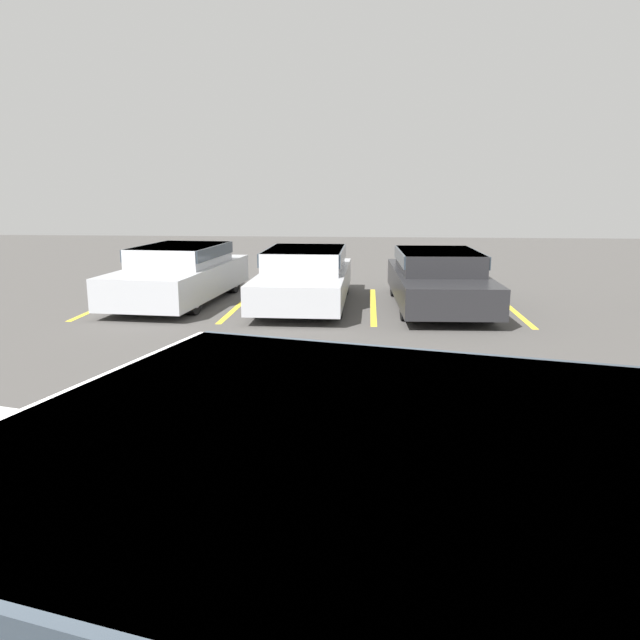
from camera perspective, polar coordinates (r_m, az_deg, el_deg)
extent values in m
cube|color=yellow|center=(14.54, -18.38, 1.61)|extent=(0.12, 4.25, 0.01)
cube|color=yellow|center=(13.69, -7.22, 1.52)|extent=(0.12, 4.25, 0.01)
cube|color=yellow|center=(13.41, 4.88, 1.36)|extent=(0.12, 4.25, 0.01)
cube|color=yellow|center=(13.74, 16.94, 1.13)|extent=(0.12, 4.25, 0.01)
cube|color=white|center=(1.94, 3.09, -17.49)|extent=(2.45, 2.31, 0.56)
cube|color=#2D3842|center=(1.88, 3.13, -14.13)|extent=(2.43, 2.36, 0.31)
cylinder|color=black|center=(3.70, -16.64, -21.80)|extent=(0.93, 0.53, 0.88)
cylinder|color=#ADADB2|center=(3.70, -16.64, -21.80)|extent=(0.55, 0.44, 0.48)
cube|color=#B7BABF|center=(14.09, -12.66, 3.62)|extent=(2.17, 4.80, 0.64)
cube|color=#B7BABF|center=(14.11, -12.62, 5.82)|extent=(1.77, 2.55, 0.43)
cube|color=#2D3842|center=(14.10, -12.63, 6.17)|extent=(1.83, 2.51, 0.26)
cylinder|color=black|center=(12.59, -11.65, 1.84)|extent=(0.27, 0.62, 0.61)
cylinder|color=#ADADB2|center=(12.59, -11.65, 1.84)|extent=(0.26, 0.35, 0.33)
cylinder|color=black|center=(13.21, -17.87, 1.98)|extent=(0.27, 0.62, 0.61)
cylinder|color=#ADADB2|center=(13.21, -17.87, 1.98)|extent=(0.26, 0.35, 0.33)
cylinder|color=black|center=(15.12, -8.03, 3.64)|extent=(0.27, 0.62, 0.61)
cylinder|color=#ADADB2|center=(15.12, -8.03, 3.64)|extent=(0.26, 0.35, 0.33)
cylinder|color=black|center=(15.64, -13.41, 3.71)|extent=(0.27, 0.62, 0.61)
cylinder|color=#ADADB2|center=(15.64, -13.41, 3.71)|extent=(0.26, 0.35, 0.33)
cube|color=#B7BABF|center=(13.42, -1.38, 3.39)|extent=(1.82, 4.78, 0.56)
cube|color=#B7BABF|center=(13.44, -1.35, 5.58)|extent=(1.59, 2.49, 0.46)
cube|color=#2D3842|center=(13.43, -1.35, 5.97)|extent=(1.66, 2.44, 0.27)
cylinder|color=black|center=(12.01, 1.53, 1.77)|extent=(0.23, 0.67, 0.67)
cylinder|color=#ADADB2|center=(12.01, 1.53, 1.77)|extent=(0.24, 0.37, 0.37)
cylinder|color=black|center=(12.20, -5.66, 1.87)|extent=(0.23, 0.67, 0.67)
cylinder|color=#ADADB2|center=(12.20, -5.66, 1.87)|extent=(0.24, 0.37, 0.37)
cylinder|color=black|center=(14.74, 2.17, 3.67)|extent=(0.23, 0.67, 0.67)
cylinder|color=#ADADB2|center=(14.74, 2.17, 3.67)|extent=(0.24, 0.37, 0.37)
cylinder|color=black|center=(14.89, -3.73, 3.73)|extent=(0.23, 0.67, 0.67)
cylinder|color=#ADADB2|center=(14.89, -3.73, 3.73)|extent=(0.24, 0.37, 0.37)
cube|color=#232326|center=(13.32, 10.72, 3.16)|extent=(1.96, 4.78, 0.57)
cube|color=#232326|center=(13.35, 10.75, 5.33)|extent=(1.66, 2.51, 0.43)
cube|color=#2D3842|center=(13.34, 10.76, 5.70)|extent=(1.73, 2.46, 0.26)
cylinder|color=black|center=(12.16, 15.17, 1.47)|extent=(0.26, 0.68, 0.67)
cylinder|color=#ADADB2|center=(12.16, 15.17, 1.47)|extent=(0.26, 0.38, 0.37)
cylinder|color=black|center=(11.91, 7.98, 1.56)|extent=(0.26, 0.68, 0.67)
cylinder|color=#ADADB2|center=(11.91, 7.98, 1.56)|extent=(0.26, 0.38, 0.37)
cylinder|color=black|center=(14.80, 12.89, 3.40)|extent=(0.26, 0.68, 0.67)
cylinder|color=#ADADB2|center=(14.80, 12.89, 3.40)|extent=(0.26, 0.38, 0.37)
cylinder|color=black|center=(14.60, 6.97, 3.50)|extent=(0.26, 0.68, 0.67)
cylinder|color=#ADADB2|center=(14.60, 6.97, 3.50)|extent=(0.26, 0.38, 0.37)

